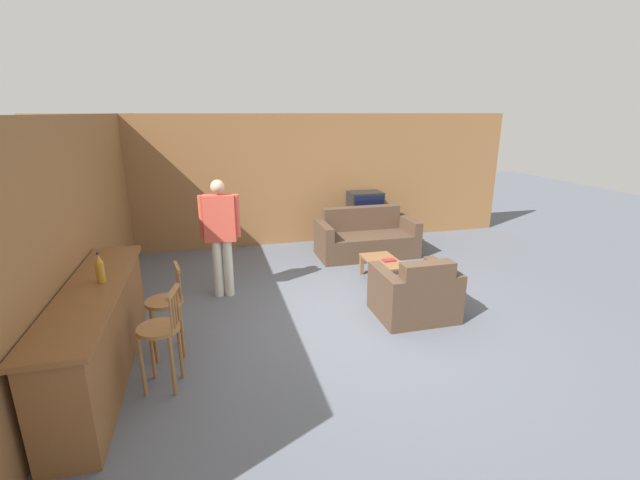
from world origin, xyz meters
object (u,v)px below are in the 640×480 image
at_px(couch_far, 366,239).
at_px(coffee_table, 383,264).
at_px(bar_chair_near, 161,335).
at_px(tv, 365,204).
at_px(tv_unit, 364,228).
at_px(person_by_window, 221,232).
at_px(bar_chair_mid, 166,308).
at_px(bottle, 100,269).
at_px(armchair_near, 415,295).
at_px(book_on_table, 389,260).

distance_m(couch_far, coffee_table, 1.37).
height_order(bar_chair_near, tv, tv).
bearing_deg(tv_unit, tv, -90.00).
xyz_separation_m(bar_chair_near, person_by_window, (0.66, 2.12, 0.42)).
bearing_deg(tv, tv_unit, 90.00).
xyz_separation_m(bar_chair_mid, person_by_window, (0.66, 1.49, 0.42)).
bearing_deg(tv, person_by_window, -144.80).
bearing_deg(bar_chair_near, bottle, 140.22).
distance_m(bar_chair_mid, tv, 5.13).
relative_size(tv_unit, tv, 1.49).
distance_m(couch_far, armchair_near, 2.62).
height_order(bar_chair_mid, tv, tv).
bearing_deg(person_by_window, bar_chair_near, -107.39).
relative_size(couch_far, armchair_near, 1.86).
bearing_deg(bar_chair_mid, couch_far, 39.29).
relative_size(armchair_near, coffee_table, 1.16).
distance_m(bar_chair_near, couch_far, 4.77).
distance_m(couch_far, book_on_table, 1.42).
relative_size(coffee_table, tv, 1.27).
bearing_deg(bar_chair_near, coffee_table, 32.76).
bearing_deg(book_on_table, tv_unit, 79.29).
bearing_deg(coffee_table, bar_chair_mid, -156.06).
bearing_deg(bar_chair_near, book_on_table, 31.34).
xyz_separation_m(tv, person_by_window, (-2.99, -2.11, 0.18)).
relative_size(bar_chair_near, bottle, 3.34).
height_order(book_on_table, person_by_window, person_by_window).
xyz_separation_m(bar_chair_near, tv_unit, (3.65, 4.23, -0.29)).
bearing_deg(armchair_near, person_by_window, 150.90).
distance_m(armchair_near, coffee_table, 1.26).
relative_size(couch_far, tv, 2.74).
bearing_deg(bar_chair_mid, tv, 44.57).
height_order(bar_chair_near, couch_far, bar_chair_near).
height_order(couch_far, armchair_near, couch_far).
distance_m(bar_chair_near, person_by_window, 2.26).
bearing_deg(bottle, book_on_table, 21.65).
bearing_deg(book_on_table, bottle, -158.35).
height_order(couch_far, tv_unit, couch_far).
height_order(coffee_table, bottle, bottle).
relative_size(bottle, book_on_table, 1.51).
xyz_separation_m(armchair_near, coffee_table, (0.06, 1.25, -0.01)).
height_order(tv_unit, person_by_window, person_by_window).
relative_size(bar_chair_near, coffee_table, 1.20).
height_order(bar_chair_mid, person_by_window, person_by_window).
xyz_separation_m(couch_far, tv_unit, (0.29, 0.85, -0.04)).
bearing_deg(tv_unit, bar_chair_mid, -135.40).
relative_size(bar_chair_near, person_by_window, 0.60).
relative_size(bar_chair_mid, tv_unit, 1.03).
bearing_deg(bottle, coffee_table, 22.88).
height_order(bottle, person_by_window, person_by_window).
bearing_deg(book_on_table, tv, 79.28).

